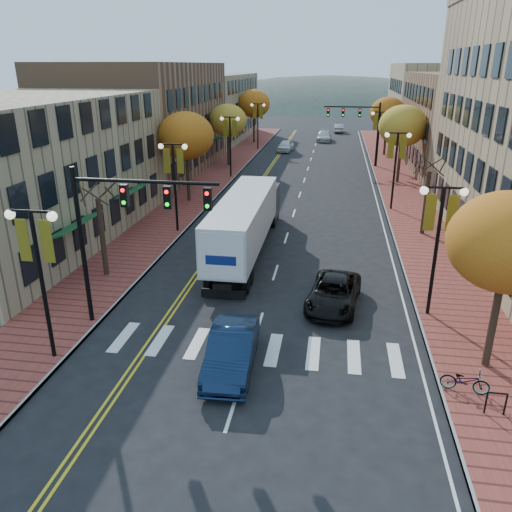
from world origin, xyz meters
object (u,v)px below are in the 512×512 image
at_px(semi_truck, 247,218).
at_px(black_suv, 334,293).
at_px(bicycle, 465,381).
at_px(navy_sedan, 232,350).

height_order(semi_truck, black_suv, semi_truck).
relative_size(semi_truck, bicycle, 9.09).
relative_size(semi_truck, navy_sedan, 3.12).
bearing_deg(black_suv, semi_truck, 136.05).
xyz_separation_m(navy_sedan, bicycle, (8.30, -0.35, -0.20)).
bearing_deg(bicycle, black_suv, 46.36).
bearing_deg(black_suv, navy_sedan, -114.79).
xyz_separation_m(semi_truck, bicycle, (9.92, -12.94, -1.58)).
xyz_separation_m(semi_truck, navy_sedan, (1.62, -12.59, -1.38)).
bearing_deg(navy_sedan, bicycle, -5.31).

